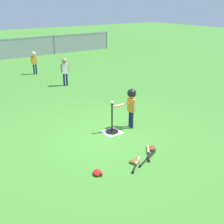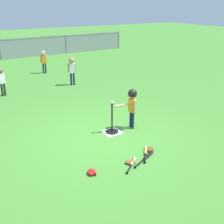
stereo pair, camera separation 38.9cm
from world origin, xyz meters
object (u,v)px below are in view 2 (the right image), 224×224
Objects in this scene: spare_bat_silver at (132,163)px; glove_by_plate at (131,162)px; baseball_on_tee at (112,102)px; fielder_deep_right at (2,78)px; batter_child at (132,101)px; fielder_near_left at (72,67)px; fielder_deep_left at (44,59)px; glove_tossed_aside at (92,172)px; batting_tee at (112,127)px; glove_near_bats at (150,149)px; spare_bat_wood at (146,152)px; spare_bat_black at (146,157)px.

spare_bat_silver is 0.05m from glove_by_plate.
baseball_on_tee is 4.81m from fielder_deep_right.
baseball_on_tee is 0.07× the size of batter_child.
batter_child is 4.55m from fielder_near_left.
fielder_deep_left is 8.57m from glove_tossed_aside.
batter_child is 1.05× the size of fielder_deep_right.
batting_tee is 1.57× the size of spare_bat_silver.
fielder_near_left is 1.08× the size of fielder_deep_right.
batting_tee reaches higher than glove_near_bats.
fielder_deep_right is 2.06× the size of spare_bat_silver.
glove_tossed_aside is at bearing -86.37° from fielder_deep_right.
spare_bat_wood is at bearing -86.99° from batting_tee.
spare_bat_silver and spare_bat_black have the same top height.
fielder_deep_right is (-2.63, 0.02, -0.05)m from fielder_near_left.
spare_bat_silver is 1.81× the size of glove_tossed_aside.
batter_child is 1.51m from spare_bat_wood.
fielder_deep_right is 6.10m from glove_by_plate.
spare_bat_wood is 0.79× the size of spare_bat_black.
fielder_deep_right is at bearing 108.15° from glove_near_bats.
batting_tee is at bearing 72.73° from glove_by_plate.
fielder_deep_right reaches higher than spare_bat_wood.
batter_child is at bearing -63.85° from fielder_deep_right.
fielder_deep_right reaches higher than glove_by_plate.
batter_child is at bearing -94.95° from fielder_near_left.
batter_child is at bearing 66.12° from spare_bat_black.
spare_bat_silver is at bearing -97.52° from fielder_deep_left.
batting_tee reaches higher than glove_tossed_aside.
batter_child is 1.91m from spare_bat_silver.
fielder_deep_right is at bearing 101.63° from glove_by_plate.
fielder_deep_right is at bearing -133.55° from fielder_deep_left.
fielder_near_left reaches higher than fielder_deep_right.
batting_tee reaches higher than spare_bat_black.
glove_tossed_aside reaches higher than spare_bat_silver.
batting_tee is 1.87m from glove_tossed_aside.
batter_child reaches higher than glove_tossed_aside.
batting_tee is 1.42× the size of spare_bat_wood.
fielder_deep_right is (-1.67, 4.51, 0.52)m from batting_tee.
baseball_on_tee is at bearing 73.43° from spare_bat_silver.
batting_tee is 4.84m from fielder_deep_right.
glove_tossed_aside is at bearing -111.18° from fielder_near_left.
batter_child is 2.16× the size of spare_bat_silver.
fielder_deep_left is at bearing 82.48° from spare_bat_silver.
glove_tossed_aside is (-1.24, 0.12, 0.01)m from spare_bat_black.
baseball_on_tee reaches higher than spare_bat_wood.
fielder_near_left is (0.39, 4.53, -0.05)m from batter_child.
spare_bat_black is at bearing -94.97° from fielder_deep_left.
batting_tee is 10.36× the size of baseball_on_tee.
fielder_deep_right is 6.09m from glove_near_bats.
baseball_on_tee is at bearing 99.79° from glove_near_bats.
baseball_on_tee reaches higher than spare_bat_black.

